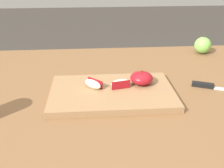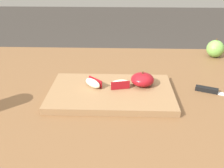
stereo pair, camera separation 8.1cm
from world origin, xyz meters
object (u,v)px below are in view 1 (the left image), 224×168
Objects in this scene: cutting_board at (112,93)px; paring_knife at (207,86)px; apple_wedge_front at (120,84)px; apple_wedge_middle at (93,84)px; whole_apple_granny_green at (203,45)px; apple_half_skin_up at (142,78)px.

paring_knife is at bearing 5.77° from cutting_board.
apple_wedge_middle is at bearing 177.76° from apple_wedge_front.
paring_knife is (0.32, 0.03, -0.00)m from cutting_board.
cutting_board is at bearing -139.59° from whole_apple_granny_green.
cutting_board is 0.57m from whole_apple_granny_green.
paring_knife is (0.38, 0.01, -0.03)m from apple_wedge_middle.
whole_apple_granny_green is (0.40, 0.35, 0.00)m from apple_wedge_front.
apple_half_skin_up is 0.16m from apple_wedge_middle.
apple_half_skin_up is 0.07m from apple_wedge_front.
apple_wedge_front is at bearing -138.87° from whole_apple_granny_green.
cutting_board is 0.07m from apple_wedge_middle.
apple_half_skin_up is at bearing 16.95° from apple_wedge_front.
whole_apple_granny_green reaches higher than cutting_board.
whole_apple_granny_green is at bearing 35.53° from apple_wedge_middle.
apple_wedge_middle is at bearing 163.04° from cutting_board.
cutting_board is 5.21× the size of apple_half_skin_up.
apple_wedge_middle is at bearing -177.79° from paring_knife.
cutting_board is 4.71× the size of whole_apple_granny_green.
apple_wedge_front is at bearing -176.49° from paring_knife.
cutting_board is 5.86× the size of apple_wedge_front.
apple_wedge_front is 0.42× the size of paring_knife.
paring_knife is (0.22, -0.00, -0.03)m from apple_half_skin_up.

